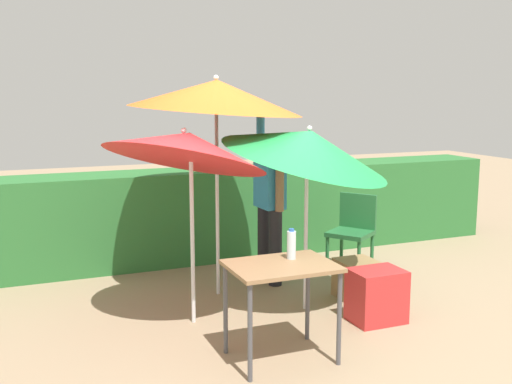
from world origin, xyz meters
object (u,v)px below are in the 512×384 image
Objects in this scene: person_vendor at (270,197)px; folding_table at (281,276)px; umbrella_orange at (308,146)px; umbrella_yellow at (187,147)px; cooler_box at (377,296)px; chair_plastic at (353,228)px; crate_cardboard at (357,279)px; umbrella_rainbow at (216,95)px; bottle_water at (291,245)px.

folding_table is at bearing -110.84° from person_vendor.
umbrella_yellow is at bearing 176.13° from umbrella_orange.
cooler_box is 0.60× the size of folding_table.
cooler_box is (0.42, -0.55, -1.32)m from umbrella_orange.
folding_table is (-0.69, -1.81, -0.27)m from person_vendor.
person_vendor is at bearing 106.67° from cooler_box.
chair_plastic is 0.95m from crate_cardboard.
crate_cardboard is (1.24, -0.65, -1.81)m from umbrella_rainbow.
umbrella_rainbow is at bearing 88.49° from folding_table.
chair_plastic reaches higher than crate_cardboard.
person_vendor is (1.12, 0.80, -0.64)m from umbrella_yellow.
umbrella_yellow is 4.16× the size of cooler_box.
crate_cardboard is 1.61m from bottle_water.
umbrella_rainbow is 2.12m from folding_table.
umbrella_yellow is at bearing 157.86° from cooler_box.
cooler_box is 1.25m from folding_table.
umbrella_rainbow is 1.26m from person_vendor.
bottle_water is (-1.15, -0.89, 0.68)m from crate_cardboard.
chair_plastic is (2.14, 0.76, -1.06)m from umbrella_yellow.
umbrella_orange is 5.11× the size of crate_cardboard.
person_vendor reaches higher than cooler_box.
chair_plastic is at bearing 46.70° from bottle_water.
chair_plastic is 1.11× the size of folding_table.
chair_plastic is 2.33m from bottle_water.
bottle_water reaches higher than cooler_box.
umbrella_rainbow is 4.68× the size of cooler_box.
umbrella_yellow is 2.51m from chair_plastic.
bottle_water reaches higher than chair_plastic.
person_vendor reaches higher than folding_table.
umbrella_yellow reaches higher than folding_table.
chair_plastic is (1.67, 0.14, -1.49)m from umbrella_rainbow.
cooler_box is 1.20m from bottle_water.
person_vendor is at bearing 71.90° from bottle_water.
umbrella_orange is at bearing -89.80° from person_vendor.
person_vendor is 3.94× the size of cooler_box.
umbrella_orange is at bearing 56.04° from bottle_water.
bottle_water is at bearing -86.71° from umbrella_rainbow.
umbrella_orange reaches higher than crate_cardboard.
folding_table is at bearing -141.70° from bottle_water.
umbrella_yellow is (-0.48, -0.62, -0.43)m from umbrella_rainbow.
folding_table is (0.43, -1.01, -0.91)m from umbrella_yellow.
umbrella_yellow is 2.14m from cooler_box.
bottle_water is at bearing -164.19° from cooler_box.
cooler_box is 0.63m from crate_cardboard.
umbrella_rainbow reaches higher than folding_table.
folding_table is at bearing -142.37° from crate_cardboard.
chair_plastic is at bearing 46.13° from folding_table.
umbrella_orange is 1.47m from folding_table.
bottle_water is (0.09, -1.53, -1.13)m from umbrella_rainbow.
bottle_water is at bearing -108.10° from person_vendor.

